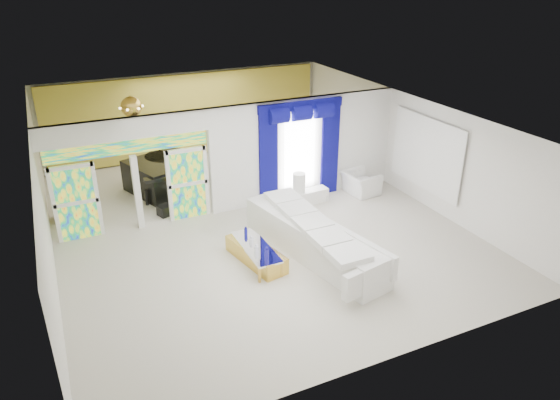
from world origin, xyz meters
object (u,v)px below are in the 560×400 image
console_table (308,197)px  armchair (361,183)px  coffee_table (256,254)px  grand_piano (158,177)px  white_sofa (313,240)px

console_table → armchair: armchair is taller
coffee_table → grand_piano: (-1.13, 5.03, 0.28)m
armchair → grand_piano: 6.18m
white_sofa → console_table: (1.29, 2.68, -0.21)m
coffee_table → console_table: (2.64, 2.38, 0.00)m
coffee_table → armchair: (4.42, 2.33, 0.14)m
white_sofa → console_table: size_ratio=3.59×
coffee_table → grand_piano: bearing=102.6°
console_table → white_sofa: bearing=-115.6°
white_sofa → coffee_table: white_sofa is taller
armchair → white_sofa: bearing=124.9°
white_sofa → coffee_table: 1.40m
white_sofa → grand_piano: 5.88m
armchair → grand_piano: size_ratio=0.54×
armchair → coffee_table: bearing=112.1°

